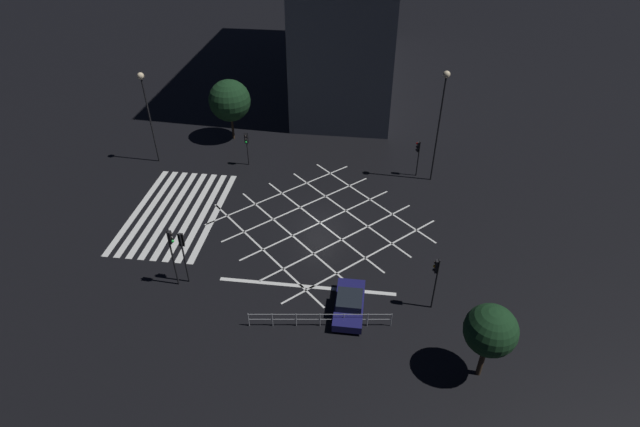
% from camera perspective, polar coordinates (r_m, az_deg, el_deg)
% --- Properties ---
extents(ground_plane, '(200.00, 200.00, 0.00)m').
position_cam_1_polar(ground_plane, '(38.72, 0.00, -1.07)').
color(ground_plane, black).
extents(road_markings, '(17.73, 23.87, 0.01)m').
position_cam_1_polar(road_markings, '(39.96, -11.12, -0.51)').
color(road_markings, silver).
rests_on(road_markings, ground_plane).
extents(traffic_light_se_cross, '(0.36, 0.39, 4.50)m').
position_cam_1_polar(traffic_light_se_cross, '(32.78, -16.60, -3.71)').
color(traffic_light_se_cross, black).
rests_on(traffic_light_se_cross, ground_plane).
extents(traffic_light_ne_cross, '(0.36, 0.39, 3.95)m').
position_cam_1_polar(traffic_light_ne_cross, '(30.91, 13.09, -6.77)').
color(traffic_light_ne_cross, black).
rests_on(traffic_light_ne_cross, ground_plane).
extents(traffic_light_sw_main, '(0.39, 0.36, 3.23)m').
position_cam_1_polar(traffic_light_sw_main, '(45.41, -8.40, 8.02)').
color(traffic_light_sw_main, black).
rests_on(traffic_light_sw_main, ground_plane).
extents(traffic_light_se_main, '(0.39, 0.36, 4.01)m').
position_cam_1_polar(traffic_light_se_main, '(33.09, -15.41, -3.79)').
color(traffic_light_se_main, black).
rests_on(traffic_light_se_main, ground_plane).
extents(traffic_light_nw_cross, '(0.36, 0.39, 3.36)m').
position_cam_1_polar(traffic_light_nw_cross, '(44.14, 11.13, 6.97)').
color(traffic_light_nw_cross, black).
rests_on(traffic_light_nw_cross, ground_plane).
extents(street_lamp_east, '(0.57, 0.57, 8.46)m').
position_cam_1_polar(street_lamp_east, '(46.39, -19.34, 12.43)').
color(street_lamp_east, black).
rests_on(street_lamp_east, ground_plane).
extents(street_lamp_west, '(0.49, 0.49, 7.71)m').
position_cam_1_polar(street_lamp_west, '(50.67, 2.88, 15.17)').
color(street_lamp_west, black).
rests_on(street_lamp_west, ground_plane).
extents(street_lamp_far, '(0.57, 0.57, 9.79)m').
position_cam_1_polar(street_lamp_far, '(41.77, 13.78, 12.05)').
color(street_lamp_far, black).
rests_on(street_lamp_far, ground_plane).
extents(street_tree_near, '(2.79, 2.79, 4.93)m').
position_cam_1_polar(street_tree_near, '(27.60, 18.91, -12.56)').
color(street_tree_near, '#38281C').
rests_on(street_tree_near, ground_plane).
extents(street_tree_far, '(4.00, 4.00, 6.03)m').
position_cam_1_polar(street_tree_far, '(49.73, -10.29, 12.58)').
color(street_tree_far, '#38281C').
rests_on(street_tree_far, ground_plane).
extents(waiting_car, '(4.15, 1.78, 1.23)m').
position_cam_1_polar(waiting_car, '(31.55, 3.37, -10.25)').
color(waiting_car, '#191951').
rests_on(waiting_car, ground_plane).
extents(pedestrian_railing, '(1.13, 8.58, 1.05)m').
position_cam_1_polar(pedestrian_railing, '(30.57, 0.00, -11.88)').
color(pedestrian_railing, '#9EA0A5').
rests_on(pedestrian_railing, ground_plane).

